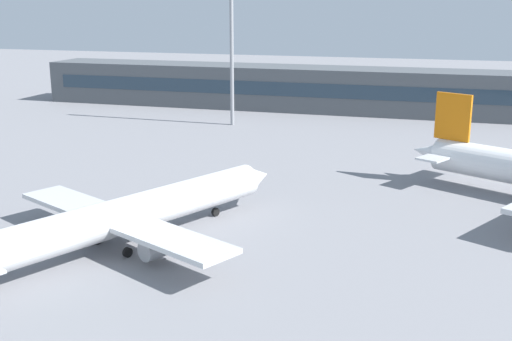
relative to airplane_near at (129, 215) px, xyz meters
name	(u,v)px	position (x,y,z in m)	size (l,w,h in m)	color
ground_plane	(262,195)	(7.46, 18.80, -2.97)	(400.00, 400.00, 0.00)	gray
terminal_building	(348,90)	(7.46, 81.92, 1.53)	(134.31, 12.13, 9.00)	#4C5156
airplane_near	(129,215)	(0.00, 0.00, 0.00)	(26.54, 36.76, 9.74)	silver
floodlight_tower_west	(232,28)	(-10.61, 60.72, 14.69)	(3.20, 0.80, 31.13)	gray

